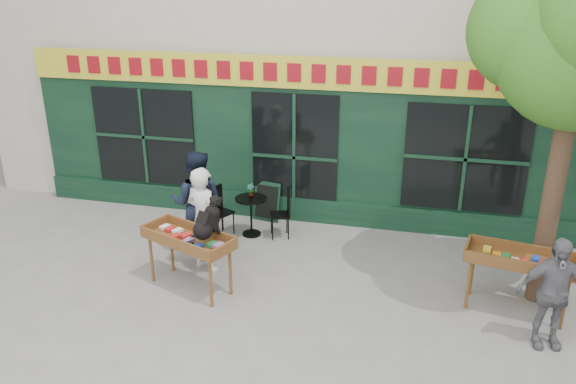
# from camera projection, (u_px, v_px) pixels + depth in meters

# --- Properties ---
(ground) EXTENTS (80.00, 80.00, 0.00)m
(ground) POSITION_uv_depth(u_px,v_px,m) (263.00, 275.00, 9.39)
(ground) COLOR slate
(ground) RESTS_ON ground
(book_cart_center) EXTENTS (1.62, 1.14, 0.99)m
(book_cart_center) POSITION_uv_depth(u_px,v_px,m) (188.00, 241.00, 8.71)
(book_cart_center) COLOR brown
(book_cart_center) RESTS_ON ground
(dog) EXTENTS (0.54, 0.68, 0.60)m
(dog) POSITION_uv_depth(u_px,v_px,m) (207.00, 217.00, 8.42)
(dog) COLOR black
(dog) RESTS_ON book_cart_center
(woman) EXTENTS (0.78, 0.65, 1.82)m
(woman) POSITION_uv_depth(u_px,v_px,m) (204.00, 220.00, 9.27)
(woman) COLOR silver
(woman) RESTS_ON ground
(book_cart_right) EXTENTS (1.59, 0.89, 0.99)m
(book_cart_right) POSITION_uv_depth(u_px,v_px,m) (520.00, 262.00, 8.09)
(book_cart_right) COLOR brown
(book_cart_right) RESTS_ON ground
(man_right) EXTENTS (0.98, 0.53, 1.59)m
(man_right) POSITION_uv_depth(u_px,v_px,m) (552.00, 293.00, 7.36)
(man_right) COLOR slate
(man_right) RESTS_ON ground
(bistro_table) EXTENTS (0.60, 0.60, 0.76)m
(bistro_table) POSITION_uv_depth(u_px,v_px,m) (251.00, 209.00, 10.64)
(bistro_table) COLOR black
(bistro_table) RESTS_ON ground
(bistro_chair_left) EXTENTS (0.49, 0.48, 0.95)m
(bistro_chair_left) POSITION_uv_depth(u_px,v_px,m) (219.00, 206.00, 10.72)
(bistro_chair_left) COLOR black
(bistro_chair_left) RESTS_ON ground
(bistro_chair_right) EXTENTS (0.46, 0.46, 0.95)m
(bistro_chair_right) POSITION_uv_depth(u_px,v_px,m) (284.00, 209.00, 10.57)
(bistro_chair_right) COLOR black
(bistro_chair_right) RESTS_ON ground
(potted_plant) EXTENTS (0.16, 0.13, 0.28)m
(potted_plant) POSITION_uv_depth(u_px,v_px,m) (251.00, 191.00, 10.51)
(potted_plant) COLOR gray
(potted_plant) RESTS_ON bistro_table
(man_left) EXTENTS (1.03, 0.86, 1.91)m
(man_left) POSITION_uv_depth(u_px,v_px,m) (197.00, 203.00, 9.83)
(man_left) COLOR black
(man_left) RESTS_ON ground
(chalkboard) EXTENTS (0.58, 0.29, 0.79)m
(chalkboard) POSITION_uv_depth(u_px,v_px,m) (267.00, 202.00, 11.35)
(chalkboard) COLOR black
(chalkboard) RESTS_ON ground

